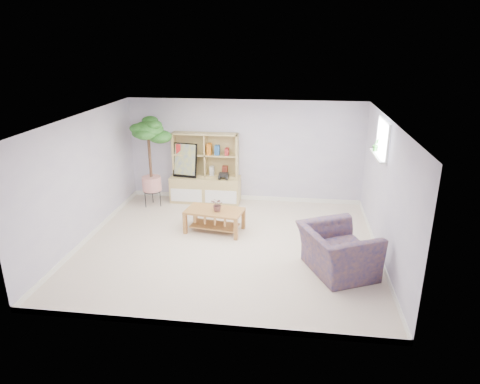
# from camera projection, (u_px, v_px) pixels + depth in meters

# --- Properties ---
(floor) EXTENTS (5.50, 5.00, 0.01)m
(floor) POSITION_uv_depth(u_px,v_px,m) (229.00, 245.00, 8.09)
(floor) COLOR beige
(floor) RESTS_ON ground
(ceiling) EXTENTS (5.50, 5.00, 0.01)m
(ceiling) POSITION_uv_depth(u_px,v_px,m) (227.00, 119.00, 7.28)
(ceiling) COLOR white
(ceiling) RESTS_ON walls
(walls) EXTENTS (5.51, 5.01, 2.40)m
(walls) POSITION_uv_depth(u_px,v_px,m) (228.00, 185.00, 7.69)
(walls) COLOR #BAB2D4
(walls) RESTS_ON floor
(baseboard) EXTENTS (5.50, 5.00, 0.10)m
(baseboard) POSITION_uv_depth(u_px,v_px,m) (229.00, 243.00, 8.07)
(baseboard) COLOR white
(baseboard) RESTS_ON floor
(window) EXTENTS (0.10, 0.98, 0.68)m
(window) POSITION_uv_depth(u_px,v_px,m) (383.00, 139.00, 7.65)
(window) COLOR silver
(window) RESTS_ON walls
(window_sill) EXTENTS (0.14, 1.00, 0.04)m
(window_sill) POSITION_uv_depth(u_px,v_px,m) (378.00, 156.00, 7.76)
(window_sill) COLOR white
(window_sill) RESTS_ON walls
(storage_unit) EXTENTS (1.64, 0.55, 1.64)m
(storage_unit) POSITION_uv_depth(u_px,v_px,m) (205.00, 168.00, 10.02)
(storage_unit) COLOR tan
(storage_unit) RESTS_ON floor
(poster) EXTENTS (0.59, 0.22, 0.80)m
(poster) POSITION_uv_depth(u_px,v_px,m) (185.00, 160.00, 9.96)
(poster) COLOR yellow
(poster) RESTS_ON storage_unit
(toy_truck) EXTENTS (0.32, 0.22, 0.17)m
(toy_truck) POSITION_uv_depth(u_px,v_px,m) (224.00, 176.00, 9.90)
(toy_truck) COLOR black
(toy_truck) RESTS_ON storage_unit
(coffee_table) EXTENTS (1.21, 0.78, 0.46)m
(coffee_table) POSITION_uv_depth(u_px,v_px,m) (215.00, 220.00, 8.62)
(coffee_table) COLOR #A76437
(coffee_table) RESTS_ON floor
(table_plant) EXTENTS (0.32, 0.31, 0.28)m
(table_plant) POSITION_uv_depth(u_px,v_px,m) (218.00, 205.00, 8.42)
(table_plant) COLOR #215424
(table_plant) RESTS_ON coffee_table
(floor_tree) EXTENTS (0.89, 0.89, 2.07)m
(floor_tree) POSITION_uv_depth(u_px,v_px,m) (150.00, 163.00, 9.68)
(floor_tree) COLOR #145010
(floor_tree) RESTS_ON floor
(armchair) EXTENTS (1.44, 1.51, 0.88)m
(armchair) POSITION_uv_depth(u_px,v_px,m) (338.00, 248.00, 7.04)
(armchair) COLOR navy
(armchair) RESTS_ON floor
(sill_plant) EXTENTS (0.15, 0.13, 0.24)m
(sill_plant) POSITION_uv_depth(u_px,v_px,m) (376.00, 145.00, 7.99)
(sill_plant) COLOR #145010
(sill_plant) RESTS_ON window_sill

